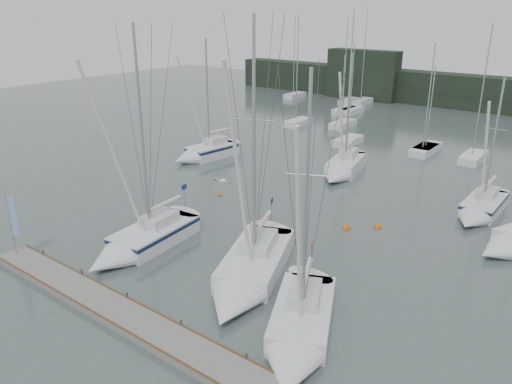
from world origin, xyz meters
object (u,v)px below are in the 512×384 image
Objects in this scene: buoy_b at (378,227)px; buoy_d at (346,228)px; sailboat_near_center at (246,279)px; dock_banner at (13,219)px; buoy_c at (219,195)px; sailboat_mid_a at (203,153)px; sailboat_mid_b at (342,169)px; sailboat_near_right at (298,337)px; buoy_a at (267,215)px; sailboat_mid_d at (479,210)px; sailboat_near_left at (137,244)px.

buoy_b is 0.94× the size of buoy_d.
buoy_b is (2.46, 12.00, -0.55)m from sailboat_near_center.
dock_banner is at bearing -177.58° from sailboat_near_center.
buoy_c is (-10.69, 9.94, -0.55)m from sailboat_near_center.
sailboat_mid_a is at bearing 140.43° from buoy_c.
buoy_d is (5.90, -10.27, -0.58)m from sailboat_mid_b.
sailboat_near_right is at bearing -48.42° from sailboat_near_center.
buoy_a is 1.07× the size of buoy_c.
buoy_c is (-15.80, 12.51, -0.51)m from sailboat_near_right.
buoy_b is 1.28× the size of buoy_c.
buoy_d is at bearing -72.25° from sailboat_mid_b.
buoy_b is at bearing -128.72° from sailboat_mid_d.
sailboat_mid_b is 12.17m from buoy_c.
sailboat_near_right is 25.50m from sailboat_mid_b.
sailboat_mid_b is 1.08× the size of sailboat_mid_d.
sailboat_near_center is at bearing -34.04° from sailboat_mid_a.
buoy_b is 2.29m from buoy_d.
sailboat_near_center is at bearing -60.37° from buoy_a.
sailboat_near_left is 1.37× the size of sailboat_mid_d.
sailboat_mid_b is (-10.27, 23.34, 0.07)m from sailboat_near_right.
sailboat_mid_d is 20.15m from buoy_c.
sailboat_mid_a is (-10.82, 17.64, 0.05)m from sailboat_near_left.
dock_banner reaches higher than buoy_c.
buoy_a is 5.66m from buoy_c.
dock_banner is (-13.25, -5.93, 2.17)m from sailboat_near_center.
buoy_b is 0.15× the size of dock_banner.
buoy_b is (21.43, -4.78, -0.64)m from sailboat_mid_a.
sailboat_near_left is at bearing -76.74° from buoy_c.
sailboat_mid_a is 3.24× the size of dock_banner.
buoy_c is at bearing 116.76° from sailboat_near_right.
buoy_b is 13.32m from buoy_c.
sailboat_near_center is 1.43× the size of sailboat_mid_d.
sailboat_near_center is 31.48× the size of buoy_a.
sailboat_near_left is 10.32m from buoy_a.
sailboat_mid_a is at bearing 116.07° from sailboat_near_left.
sailboat_near_right reaches higher than sailboat_mid_b.
buoy_d is at bearing 14.42° from buoy_a.
buoy_d is (0.74, 10.50, -0.55)m from sailboat_near_center.
dock_banner is at bearing -118.59° from buoy_a.
sailboat_near_left reaches higher than buoy_a.
sailboat_near_center is 1.16× the size of sailboat_near_right.
sailboat_mid_b is at bearing 82.26° from sailboat_near_center.
sailboat_mid_a is at bearing 167.42° from buoy_b.
sailboat_near_right reaches higher than buoy_b.
sailboat_near_right reaches higher than sailboat_mid_a.
buoy_d is at bearing -139.05° from buoy_b.
sailboat_near_center is at bearing -42.92° from buoy_c.
buoy_c is at bearing 60.48° from dock_banner.
sailboat_near_right is 21.04m from sailboat_mid_d.
sailboat_near_right is at bearing -12.82° from sailboat_near_left.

